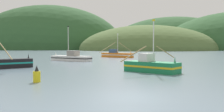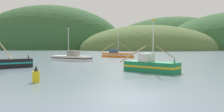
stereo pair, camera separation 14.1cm
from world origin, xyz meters
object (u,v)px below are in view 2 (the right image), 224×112
object	(u,v)px
fishing_boat_green	(151,66)
fishing_boat_orange	(117,55)
channel_buoy	(36,75)
fishing_boat_white	(71,58)

from	to	relation	value
fishing_boat_green	fishing_boat_orange	distance (m)	35.30
fishing_boat_orange	fishing_boat_green	bearing A→B (deg)	-49.50
channel_buoy	fishing_boat_white	bearing A→B (deg)	85.24
fishing_boat_white	fishing_boat_orange	world-z (taller)	fishing_boat_white
channel_buoy	fishing_boat_green	bearing A→B (deg)	25.62
fishing_boat_green	channel_buoy	xyz separation A→B (m)	(-11.99, -5.75, -0.16)
fishing_boat_green	fishing_boat_orange	size ratio (longest dim) A/B	0.79
fishing_boat_green	fishing_boat_orange	xyz separation A→B (m)	(2.18, 35.23, 0.03)
fishing_boat_green	fishing_boat_orange	bearing A→B (deg)	137.40
channel_buoy	fishing_boat_orange	bearing A→B (deg)	70.93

